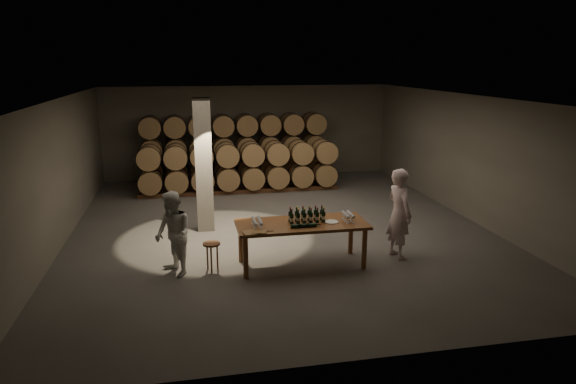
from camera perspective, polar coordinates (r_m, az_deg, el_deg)
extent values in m
plane|color=#53514E|center=(12.84, -0.98, -3.92)|extent=(12.00, 12.00, 0.00)
plane|color=#605E59|center=(12.22, -1.04, 10.48)|extent=(12.00, 12.00, 0.00)
plane|color=#656157|center=(18.29, -4.40, 6.69)|extent=(10.00, 0.00, 10.00)
plane|color=#656157|center=(6.83, 8.12, -6.62)|extent=(10.00, 0.00, 10.00)
plane|color=#656157|center=(12.56, -24.08, 1.96)|extent=(0.00, 12.00, 12.00)
plane|color=#656157|center=(14.19, 19.32, 3.70)|extent=(0.00, 12.00, 12.00)
cube|color=slate|center=(12.44, -9.37, 2.92)|extent=(0.40, 0.40, 3.20)
cylinder|color=brown|center=(9.81, -4.72, -7.27)|extent=(0.10, 0.10, 0.84)
cylinder|color=brown|center=(10.32, 8.48, -6.27)|extent=(0.10, 0.10, 0.84)
cylinder|color=brown|center=(10.61, -5.27, -5.58)|extent=(0.10, 0.10, 0.84)
cylinder|color=brown|center=(11.08, 6.99, -4.75)|extent=(0.10, 0.10, 0.84)
cube|color=brown|center=(10.24, 1.52, -3.60)|extent=(2.60, 1.10, 0.06)
cube|color=#56311D|center=(17.43, -5.72, 1.13)|extent=(6.26, 0.10, 0.12)
cube|color=#56311D|center=(18.01, -5.92, 1.56)|extent=(6.26, 0.10, 0.12)
cylinder|color=olive|center=(17.60, -14.74, 2.22)|extent=(0.70, 0.95, 0.70)
cylinder|color=black|center=(17.34, -14.78, 2.04)|extent=(0.73, 0.04, 0.73)
cylinder|color=black|center=(17.85, -14.70, 2.39)|extent=(0.73, 0.04, 0.73)
cylinder|color=olive|center=(17.56, -12.20, 2.35)|extent=(0.70, 0.95, 0.70)
cylinder|color=black|center=(17.31, -12.21, 2.17)|extent=(0.73, 0.04, 0.73)
cylinder|color=black|center=(17.82, -12.19, 2.52)|extent=(0.73, 0.04, 0.73)
cylinder|color=olive|center=(17.57, -9.66, 2.47)|extent=(0.70, 0.95, 0.70)
cylinder|color=black|center=(17.31, -9.63, 2.30)|extent=(0.73, 0.04, 0.73)
cylinder|color=black|center=(17.82, -9.69, 2.64)|extent=(0.73, 0.04, 0.73)
cylinder|color=olive|center=(17.60, -7.12, 2.59)|extent=(0.70, 0.95, 0.70)
cylinder|color=black|center=(17.35, -7.05, 2.42)|extent=(0.73, 0.04, 0.73)
cylinder|color=black|center=(17.86, -7.18, 2.76)|extent=(0.73, 0.04, 0.73)
cylinder|color=olive|center=(17.67, -4.60, 2.70)|extent=(0.70, 0.95, 0.70)
cylinder|color=black|center=(17.42, -4.49, 2.53)|extent=(0.73, 0.04, 0.73)
cylinder|color=black|center=(17.93, -4.69, 2.87)|extent=(0.73, 0.04, 0.73)
cylinder|color=olive|center=(17.78, -2.10, 2.81)|extent=(0.70, 0.95, 0.70)
cylinder|color=black|center=(17.53, -1.96, 2.64)|extent=(0.73, 0.04, 0.73)
cylinder|color=black|center=(18.03, -2.23, 2.97)|extent=(0.73, 0.04, 0.73)
cylinder|color=olive|center=(17.92, 0.37, 2.91)|extent=(0.70, 0.95, 0.70)
cylinder|color=black|center=(17.67, 0.54, 2.74)|extent=(0.73, 0.04, 0.73)
cylinder|color=black|center=(18.17, 0.20, 3.07)|extent=(0.73, 0.04, 0.73)
cylinder|color=olive|center=(18.09, 2.79, 3.00)|extent=(0.70, 0.95, 0.70)
cylinder|color=black|center=(17.84, 3.00, 2.84)|extent=(0.73, 0.04, 0.73)
cylinder|color=black|center=(18.34, 2.60, 3.16)|extent=(0.73, 0.04, 0.73)
cylinder|color=olive|center=(17.46, -14.89, 4.59)|extent=(0.70, 0.95, 0.70)
cylinder|color=black|center=(17.21, -14.94, 4.45)|extent=(0.73, 0.04, 0.73)
cylinder|color=black|center=(17.72, -14.85, 4.73)|extent=(0.73, 0.04, 0.73)
cylinder|color=olive|center=(17.43, -12.33, 4.73)|extent=(0.70, 0.95, 0.70)
cylinder|color=black|center=(17.17, -12.34, 4.59)|extent=(0.73, 0.04, 0.73)
cylinder|color=black|center=(17.69, -12.32, 4.86)|extent=(0.73, 0.04, 0.73)
cylinder|color=olive|center=(17.43, -9.76, 4.85)|extent=(0.70, 0.95, 0.70)
cylinder|color=black|center=(17.17, -9.73, 4.71)|extent=(0.73, 0.04, 0.73)
cylinder|color=black|center=(17.69, -9.79, 4.99)|extent=(0.73, 0.04, 0.73)
cylinder|color=olive|center=(17.47, -7.19, 4.97)|extent=(0.70, 0.95, 0.70)
cylinder|color=black|center=(17.21, -7.13, 4.83)|extent=(0.73, 0.04, 0.73)
cylinder|color=black|center=(17.72, -7.26, 5.10)|extent=(0.73, 0.04, 0.73)
cylinder|color=olive|center=(17.54, -4.64, 5.07)|extent=(0.70, 0.95, 0.70)
cylinder|color=black|center=(17.28, -4.54, 4.94)|extent=(0.73, 0.04, 0.73)
cylinder|color=black|center=(17.79, -4.74, 5.20)|extent=(0.73, 0.04, 0.73)
cylinder|color=olive|center=(17.65, -2.12, 5.16)|extent=(0.70, 0.95, 0.70)
cylinder|color=black|center=(17.39, -1.98, 5.03)|extent=(0.73, 0.04, 0.73)
cylinder|color=black|center=(17.90, -2.25, 5.29)|extent=(0.73, 0.04, 0.73)
cylinder|color=olive|center=(17.78, 0.37, 5.25)|extent=(0.70, 0.95, 0.70)
cylinder|color=black|center=(17.53, 0.55, 5.11)|extent=(0.73, 0.04, 0.73)
cylinder|color=black|center=(18.04, 0.21, 5.37)|extent=(0.73, 0.04, 0.73)
cylinder|color=olive|center=(17.96, 2.82, 5.32)|extent=(0.70, 0.95, 0.70)
cylinder|color=black|center=(17.71, 3.03, 5.19)|extent=(0.73, 0.04, 0.73)
cylinder|color=black|center=(18.21, 2.62, 5.44)|extent=(0.73, 0.04, 0.73)
cylinder|color=olive|center=(17.36, -15.05, 7.00)|extent=(0.70, 0.95, 0.70)
cylinder|color=black|center=(17.10, -15.10, 6.89)|extent=(0.73, 0.04, 0.73)
cylinder|color=black|center=(17.62, -15.00, 7.10)|extent=(0.73, 0.04, 0.73)
cylinder|color=olive|center=(17.32, -12.46, 7.14)|extent=(0.70, 0.95, 0.70)
cylinder|color=black|center=(17.07, -12.47, 7.03)|extent=(0.73, 0.04, 0.73)
cylinder|color=black|center=(17.58, -12.45, 7.24)|extent=(0.73, 0.04, 0.73)
cylinder|color=olive|center=(17.33, -9.86, 7.27)|extent=(0.70, 0.95, 0.70)
cylinder|color=black|center=(17.07, -9.84, 7.16)|extent=(0.73, 0.04, 0.73)
cylinder|color=black|center=(17.59, -9.89, 7.37)|extent=(0.73, 0.04, 0.73)
cylinder|color=olive|center=(17.36, -7.27, 7.38)|extent=(0.70, 0.95, 0.70)
cylinder|color=black|center=(17.11, -7.21, 7.27)|extent=(0.73, 0.04, 0.73)
cylinder|color=black|center=(17.62, -7.33, 7.47)|extent=(0.73, 0.04, 0.73)
cylinder|color=olive|center=(17.44, -4.69, 7.47)|extent=(0.70, 0.95, 0.70)
cylinder|color=black|center=(17.18, -4.59, 7.37)|extent=(0.73, 0.04, 0.73)
cylinder|color=black|center=(17.69, -4.79, 7.57)|extent=(0.73, 0.04, 0.73)
cylinder|color=olive|center=(17.54, -2.14, 7.55)|extent=(0.70, 0.95, 0.70)
cylinder|color=black|center=(17.29, -2.00, 7.45)|extent=(0.73, 0.04, 0.73)
cylinder|color=black|center=(17.80, -2.28, 7.65)|extent=(0.73, 0.04, 0.73)
cylinder|color=olive|center=(17.68, 0.38, 7.61)|extent=(0.70, 0.95, 0.70)
cylinder|color=black|center=(17.43, 0.55, 7.52)|extent=(0.73, 0.04, 0.73)
cylinder|color=black|center=(17.94, 0.21, 7.71)|extent=(0.73, 0.04, 0.73)
cylinder|color=olive|center=(17.86, 2.85, 7.66)|extent=(0.70, 0.95, 0.70)
cylinder|color=black|center=(17.61, 3.06, 7.56)|extent=(0.73, 0.04, 0.73)
cylinder|color=black|center=(18.11, 2.65, 7.76)|extent=(0.73, 0.04, 0.73)
cube|color=#56311D|center=(16.08, -5.22, 0.01)|extent=(6.26, 0.10, 0.12)
cube|color=#56311D|center=(16.66, -5.45, 0.51)|extent=(6.26, 0.10, 0.12)
cylinder|color=olive|center=(16.23, -15.00, 1.20)|extent=(0.70, 0.95, 0.70)
cylinder|color=black|center=(15.98, -15.05, 1.00)|extent=(0.73, 0.04, 0.73)
cylinder|color=black|center=(16.48, -14.95, 1.41)|extent=(0.73, 0.04, 0.73)
cylinder|color=olive|center=(16.20, -12.25, 1.34)|extent=(0.70, 0.95, 0.70)
cylinder|color=black|center=(15.94, -12.26, 1.14)|extent=(0.73, 0.04, 0.73)
cylinder|color=black|center=(16.45, -12.24, 1.54)|extent=(0.73, 0.04, 0.73)
cylinder|color=olive|center=(16.20, -9.49, 1.48)|extent=(0.70, 0.95, 0.70)
cylinder|color=black|center=(15.94, -9.46, 1.27)|extent=(0.73, 0.04, 0.73)
cylinder|color=black|center=(16.45, -9.52, 1.67)|extent=(0.73, 0.04, 0.73)
cylinder|color=olive|center=(16.24, -6.74, 1.61)|extent=(0.70, 0.95, 0.70)
cylinder|color=black|center=(15.98, -6.66, 1.40)|extent=(0.73, 0.04, 0.73)
cylinder|color=black|center=(16.49, -6.81, 1.80)|extent=(0.73, 0.04, 0.73)
cylinder|color=olive|center=(16.31, -4.01, 1.73)|extent=(0.70, 0.95, 0.70)
cylinder|color=black|center=(16.06, -3.89, 1.53)|extent=(0.73, 0.04, 0.73)
cylinder|color=black|center=(16.57, -4.12, 1.92)|extent=(0.73, 0.04, 0.73)
cylinder|color=olive|center=(16.43, -1.31, 1.85)|extent=(0.70, 0.95, 0.70)
cylinder|color=black|center=(16.18, -1.15, 1.66)|extent=(0.73, 0.04, 0.73)
cylinder|color=black|center=(16.68, -1.46, 2.04)|extent=(0.73, 0.04, 0.73)
cylinder|color=olive|center=(16.58, 1.35, 1.97)|extent=(0.70, 0.95, 0.70)
cylinder|color=black|center=(16.33, 1.55, 1.77)|extent=(0.73, 0.04, 0.73)
cylinder|color=black|center=(16.83, 1.15, 2.15)|extent=(0.73, 0.04, 0.73)
cylinder|color=olive|center=(16.76, 3.95, 2.07)|extent=(0.70, 0.95, 0.70)
cylinder|color=black|center=(16.52, 4.19, 1.89)|extent=(0.73, 0.04, 0.73)
cylinder|color=black|center=(17.01, 3.72, 2.26)|extent=(0.73, 0.04, 0.73)
cylinder|color=olive|center=(16.09, -15.17, 3.77)|extent=(0.70, 0.95, 0.70)
cylinder|color=black|center=(15.83, -15.22, 3.60)|extent=(0.73, 0.04, 0.73)
cylinder|color=black|center=(16.34, -15.11, 3.93)|extent=(0.73, 0.04, 0.73)
cylinder|color=olive|center=(16.05, -12.39, 3.92)|extent=(0.70, 0.95, 0.70)
cylinder|color=black|center=(15.79, -12.40, 3.75)|extent=(0.73, 0.04, 0.73)
cylinder|color=black|center=(16.31, -12.37, 4.08)|extent=(0.73, 0.04, 0.73)
cylinder|color=olive|center=(16.05, -9.60, 4.05)|extent=(0.70, 0.95, 0.70)
cylinder|color=black|center=(15.80, -9.56, 3.89)|extent=(0.73, 0.04, 0.73)
cylinder|color=black|center=(16.31, -9.63, 4.21)|extent=(0.73, 0.04, 0.73)
cylinder|color=olive|center=(16.09, -6.82, 4.18)|extent=(0.70, 0.95, 0.70)
cylinder|color=black|center=(15.84, -6.74, 4.01)|extent=(0.73, 0.04, 0.73)
cylinder|color=black|center=(16.35, -6.89, 4.33)|extent=(0.73, 0.04, 0.73)
cylinder|color=olive|center=(16.17, -4.05, 4.29)|extent=(0.70, 0.95, 0.70)
cylinder|color=black|center=(15.92, -3.93, 4.13)|extent=(0.73, 0.04, 0.73)
cylinder|color=black|center=(16.42, -4.17, 4.45)|extent=(0.73, 0.04, 0.73)
cylinder|color=olive|center=(16.28, -1.32, 4.39)|extent=(0.70, 0.95, 0.70)
cylinder|color=black|center=(16.03, -1.16, 4.24)|extent=(0.73, 0.04, 0.73)
cylinder|color=black|center=(16.54, -1.48, 4.55)|extent=(0.73, 0.04, 0.73)
cylinder|color=olive|center=(16.43, 1.36, 4.49)|extent=(0.70, 0.95, 0.70)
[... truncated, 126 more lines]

